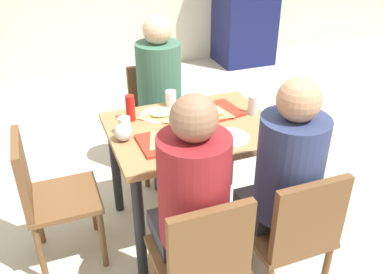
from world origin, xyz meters
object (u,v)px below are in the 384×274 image
(tray_red_far, at_px, (211,113))
(paper_plate_center, at_px, (158,115))
(person_in_brown_jacket, at_px, (284,175))
(pizza_slice_c, at_px, (163,114))
(soda_can, at_px, (253,105))
(foil_bundle, at_px, (123,132))
(condiment_bottle, at_px, (130,108))
(person_in_red, at_px, (191,197))
(plastic_cup_a, at_px, (171,98))
(chair_near_right, at_px, (294,231))
(main_table, at_px, (192,143))
(person_far_side, at_px, (161,89))
(pizza_slice_b, at_px, (212,112))
(tray_red_near, at_px, (172,140))
(paper_plate_near_edge, at_px, (229,137))
(plastic_cup_c, at_px, (124,125))
(chair_far_side, at_px, (157,112))
(chair_left_end, at_px, (46,192))
(plastic_cup_b, at_px, (218,144))
(pizza_slice_a, at_px, (168,136))
(chair_near_left, at_px, (202,258))

(tray_red_far, xyz_separation_m, paper_plate_center, (-0.32, 0.09, -0.00))
(person_in_brown_jacket, xyz_separation_m, pizza_slice_c, (-0.36, 0.81, 0.02))
(soda_can, xyz_separation_m, foil_bundle, (-0.83, -0.04, -0.01))
(condiment_bottle, bearing_deg, foil_bundle, -113.23)
(person_in_red, distance_m, plastic_cup_a, 0.97)
(plastic_cup_a, xyz_separation_m, condiment_bottle, (-0.29, -0.11, 0.03))
(soda_can, bearing_deg, chair_near_right, -102.31)
(main_table, relative_size, paper_plate_center, 4.43)
(person_far_side, bearing_deg, pizza_slice_b, -72.57)
(chair_near_right, height_order, pizza_slice_c, chair_near_right)
(condiment_bottle, bearing_deg, tray_red_near, -66.77)
(tray_red_far, bearing_deg, foil_bundle, -167.24)
(pizza_slice_b, height_order, soda_can, soda_can)
(paper_plate_near_edge, bearing_deg, tray_red_near, 166.56)
(paper_plate_near_edge, relative_size, plastic_cup_c, 2.20)
(soda_can, bearing_deg, chair_far_side, 119.11)
(chair_left_end, xyz_separation_m, person_far_side, (0.87, 0.62, 0.25))
(tray_red_near, relative_size, plastic_cup_b, 3.60)
(soda_can, xyz_separation_m, condiment_bottle, (-0.73, 0.19, 0.02))
(chair_far_side, height_order, pizza_slice_a, chair_far_side)
(chair_near_left, xyz_separation_m, condiment_bottle, (-0.07, 0.97, 0.33))
(main_table, distance_m, soda_can, 0.45)
(pizza_slice_a, xyz_separation_m, plastic_cup_c, (-0.21, 0.16, 0.03))
(pizza_slice_a, bearing_deg, plastic_cup_a, 69.56)
(chair_near_left, distance_m, foil_bundle, 0.82)
(condiment_bottle, bearing_deg, paper_plate_near_edge, -41.97)
(chair_near_right, bearing_deg, person_in_red, 163.96)
(pizza_slice_c, bearing_deg, person_in_brown_jacket, -65.86)
(plastic_cup_b, bearing_deg, main_table, 94.33)
(main_table, distance_m, chair_far_side, 0.77)
(pizza_slice_a, bearing_deg, chair_left_end, 171.43)
(chair_left_end, distance_m, soda_can, 1.32)
(tray_red_near, bearing_deg, pizza_slice_a, 113.36)
(chair_near_right, relative_size, soda_can, 6.88)
(person_far_side, height_order, paper_plate_near_edge, person_far_side)
(chair_left_end, xyz_separation_m, person_in_red, (0.63, -0.62, 0.25))
(chair_far_side, height_order, plastic_cup_a, plastic_cup_a)
(chair_near_left, height_order, pizza_slice_c, chair_near_left)
(plastic_cup_a, height_order, soda_can, soda_can)
(chair_near_left, bearing_deg, tray_red_far, 64.70)
(main_table, height_order, chair_near_right, chair_near_right)
(person_in_red, height_order, tray_red_near, person_in_red)
(main_table, xyz_separation_m, pizza_slice_c, (-0.12, 0.19, 0.13))
(pizza_slice_b, height_order, condiment_bottle, condiment_bottle)
(paper_plate_near_edge, distance_m, pizza_slice_c, 0.48)
(person_far_side, bearing_deg, main_table, -90.00)
(chair_near_right, xyz_separation_m, plastic_cup_b, (-0.22, 0.44, 0.30))
(pizza_slice_b, xyz_separation_m, plastic_cup_c, (-0.56, -0.03, 0.03))
(chair_left_end, relative_size, foil_bundle, 8.40)
(chair_far_side, bearing_deg, pizza_slice_b, -76.04)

